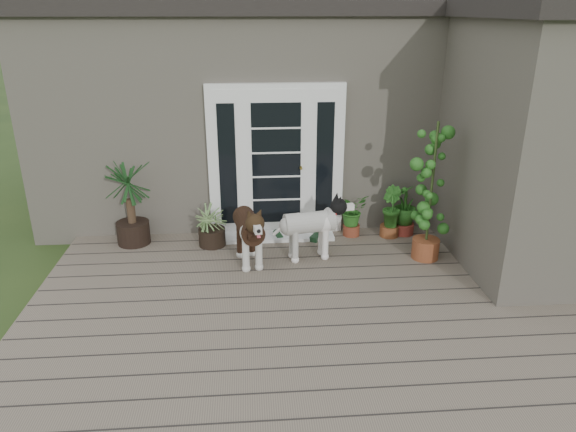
{
  "coord_description": "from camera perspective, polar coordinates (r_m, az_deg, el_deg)",
  "views": [
    {
      "loc": [
        -0.59,
        -4.6,
        3.2
      ],
      "look_at": [
        -0.1,
        1.75,
        0.7
      ],
      "focal_mm": 33.13,
      "sensor_mm": 36.0,
      "label": 1
    }
  ],
  "objects": [
    {
      "name": "door_unit",
      "position": [
        7.49,
        -1.27,
        5.89
      ],
      "size": [
        1.9,
        0.14,
        2.15
      ],
      "primitive_type": "cube",
      "color": "white",
      "rests_on": "deck"
    },
    {
      "name": "house_main",
      "position": [
        9.42,
        -0.77,
        11.34
      ],
      "size": [
        7.4,
        4.0,
        3.1
      ],
      "primitive_type": "cube",
      "color": "#665E54",
      "rests_on": "ground"
    },
    {
      "name": "yucca",
      "position": [
        7.56,
        -16.6,
        1.5
      ],
      "size": [
        1.08,
        1.08,
        1.24
      ],
      "primitive_type": null,
      "rotation": [
        0.0,
        0.0,
        0.33
      ],
      "color": "black",
      "rests_on": "deck"
    },
    {
      "name": "white_dog",
      "position": [
        6.9,
        2.3,
        -1.74
      ],
      "size": [
        0.94,
        0.53,
        0.74
      ],
      "primitive_type": null,
      "rotation": [
        0.0,
        0.0,
        -1.4
      ],
      "color": "white",
      "rests_on": "deck"
    },
    {
      "name": "roof_main",
      "position": [
        9.27,
        -0.83,
        21.43
      ],
      "size": [
        7.6,
        4.2,
        0.2
      ],
      "primitive_type": "cube",
      "color": "#2D2826",
      "rests_on": "house_main"
    },
    {
      "name": "herb_b",
      "position": [
        7.74,
        10.89,
        -0.29
      ],
      "size": [
        0.41,
        0.41,
        0.53
      ],
      "primitive_type": "imported",
      "rotation": [
        0.0,
        0.0,
        1.76
      ],
      "color": "#1A5C1C",
      "rests_on": "deck"
    },
    {
      "name": "herb_c",
      "position": [
        7.85,
        12.39,
        0.25
      ],
      "size": [
        0.55,
        0.55,
        0.62
      ],
      "primitive_type": "imported",
      "rotation": [
        0.0,
        0.0,
        4.12
      ],
      "color": "#18551C",
      "rests_on": "deck"
    },
    {
      "name": "clog_right",
      "position": [
        7.59,
        3.1,
        -2.14
      ],
      "size": [
        0.29,
        0.35,
        0.1
      ],
      "primitive_type": null,
      "rotation": [
        0.0,
        0.0,
        -0.54
      ],
      "color": "black",
      "rests_on": "deck"
    },
    {
      "name": "roof_wing",
      "position": [
        7.03,
        26.98,
        19.28
      ],
      "size": [
        1.8,
        2.6,
        0.2
      ],
      "primitive_type": "cube",
      "color": "#2D2826",
      "rests_on": "house_wing"
    },
    {
      "name": "herb_a",
      "position": [
        7.69,
        6.86,
        -0.21
      ],
      "size": [
        0.57,
        0.57,
        0.53
      ],
      "primitive_type": "imported",
      "rotation": [
        0.0,
        0.0,
        0.51
      ],
      "color": "#1A5E1E",
      "rests_on": "deck"
    },
    {
      "name": "door_step",
      "position": [
        7.65,
        -1.12,
        -2.12
      ],
      "size": [
        1.6,
        0.4,
        0.05
      ],
      "primitive_type": "cube",
      "color": "white",
      "rests_on": "deck"
    },
    {
      "name": "brindle_dog",
      "position": [
        6.76,
        -4.23,
        -2.13
      ],
      "size": [
        0.56,
        0.98,
        0.77
      ],
      "primitive_type": null,
      "rotation": [
        0.0,
        0.0,
        3.33
      ],
      "color": "#351F13",
      "rests_on": "deck"
    },
    {
      "name": "spider_plant",
      "position": [
        7.36,
        -8.23,
        -0.77
      ],
      "size": [
        0.76,
        0.76,
        0.66
      ],
      "primitive_type": null,
      "rotation": [
        0.0,
        0.0,
        -0.27
      ],
      "color": "#819F61",
      "rests_on": "deck"
    },
    {
      "name": "clog_left",
      "position": [
        7.62,
        -1.07,
        -2.08
      ],
      "size": [
        0.18,
        0.29,
        0.08
      ],
      "primitive_type": null,
      "rotation": [
        0.0,
        0.0,
        0.22
      ],
      "color": "#15361B",
      "rests_on": "deck"
    },
    {
      "name": "house_wing",
      "position": [
        7.22,
        24.79,
        6.24
      ],
      "size": [
        1.6,
        2.4,
        3.1
      ],
      "primitive_type": "cube",
      "color": "#665E54",
      "rests_on": "ground"
    },
    {
      "name": "sapling",
      "position": [
        6.93,
        15.14,
        2.68
      ],
      "size": [
        0.6,
        0.6,
        1.88
      ],
      "primitive_type": null,
      "rotation": [
        0.0,
        0.0,
        -0.08
      ],
      "color": "#234C15",
      "rests_on": "deck"
    },
    {
      "name": "deck",
      "position": [
        5.94,
        2.0,
        -10.53
      ],
      "size": [
        6.2,
        4.6,
        0.12
      ],
      "primitive_type": "cube",
      "color": "#6B5B4C",
      "rests_on": "ground"
    }
  ]
}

